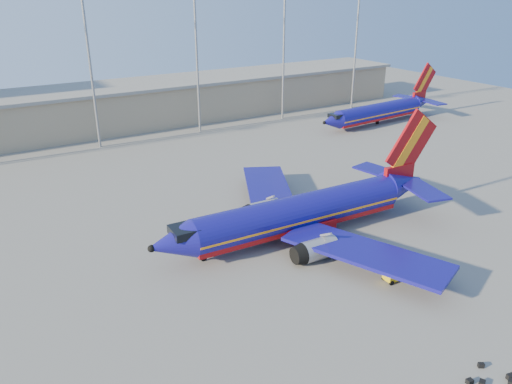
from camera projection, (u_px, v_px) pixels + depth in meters
The scene contains 6 objects.
ground at pixel (256, 243), 56.69m from camera, with size 220.00×220.00×0.00m, color slate.
terminal_building at pixel (153, 102), 105.52m from camera, with size 122.00×16.00×8.50m.
light_mast_row at pixel (145, 43), 88.58m from camera, with size 101.60×1.60×28.65m.
aircraft_main at pixel (306, 212), 57.86m from camera, with size 38.68×37.19×13.09m.
aircraft_second at pixel (381, 111), 105.04m from camera, with size 33.85×13.15×11.46m.
baggage_tug at pixel (394, 274), 49.21m from camera, with size 2.17×1.39×1.50m.
Camera 1 is at (-26.25, -42.70, 27.11)m, focal length 35.00 mm.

